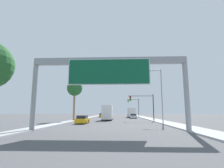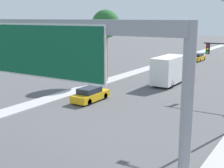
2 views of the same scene
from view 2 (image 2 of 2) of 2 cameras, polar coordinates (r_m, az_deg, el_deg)
median_strip_left at (r=58.70m, az=10.76°, el=4.10°), size 2.00×120.00×0.15m
sign_gantry at (r=17.23m, az=-13.11°, el=5.74°), size 16.93×0.73×7.91m
car_far_right at (r=60.95m, az=15.38°, el=4.73°), size 1.86×4.75×1.40m
car_near_left at (r=30.37m, az=-3.96°, el=-1.95°), size 1.72×4.34×1.39m
truck_box_secondary at (r=38.74m, az=10.68°, el=2.55°), size 2.32×7.85×3.43m
palm_tree_background at (r=38.56m, az=-1.14°, el=10.78°), size 3.42×3.42×8.96m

